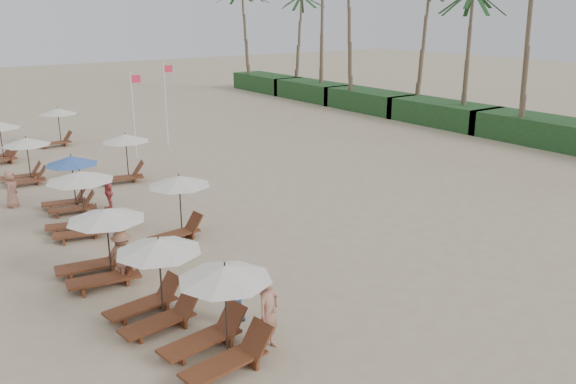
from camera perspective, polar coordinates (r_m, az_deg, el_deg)
ground at (r=18.99m, az=4.86°, el=-7.28°), size 160.00×160.00×0.00m
shrub_hedge at (r=43.83m, az=14.71°, el=7.36°), size 3.20×53.00×1.60m
lounger_station_0 at (r=13.91m, az=-6.94°, el=-12.00°), size 2.66×2.21×2.33m
lounger_station_1 at (r=15.80m, az=-12.93°, el=-8.46°), size 2.60×2.25×2.27m
lounger_station_2 at (r=18.62m, az=-17.66°, el=-5.02°), size 2.78×2.35×2.20m
lounger_station_3 at (r=22.50m, az=-19.65°, el=-0.78°), size 2.60×2.41×2.35m
lounger_station_4 at (r=25.42m, az=-20.36°, el=0.85°), size 2.39×2.11×2.24m
lounger_station_5 at (r=30.30m, az=-24.09°, el=2.89°), size 2.45×2.20×2.15m
inland_station_0 at (r=21.25m, az=-10.63°, el=-0.68°), size 2.61×2.24×2.22m
inland_station_1 at (r=28.95m, az=-15.58°, el=3.55°), size 2.78×2.24×2.22m
inland_station_2 at (r=38.05m, az=-21.43°, el=6.26°), size 2.61×2.24×2.22m
beachgoer_near at (r=14.32m, az=-1.89°, el=-11.57°), size 0.81×0.67×1.91m
beachgoer_mid_a at (r=15.59m, az=-5.55°, el=-9.72°), size 0.82×0.65×1.62m
beachgoer_mid_b at (r=18.33m, az=-15.67°, el=-6.04°), size 0.84×1.17×1.63m
beachgoer_far_a at (r=25.11m, az=-16.92°, el=-0.01°), size 0.43×0.90×1.49m
beachgoer_far_b at (r=26.89m, az=-25.13°, el=0.27°), size 0.78×0.90×1.56m
flag_pole_near at (r=33.42m, az=-14.65°, el=7.58°), size 0.59×0.08×4.69m
flag_pole_far at (r=36.15m, az=-11.68°, el=8.67°), size 0.60×0.08×4.93m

